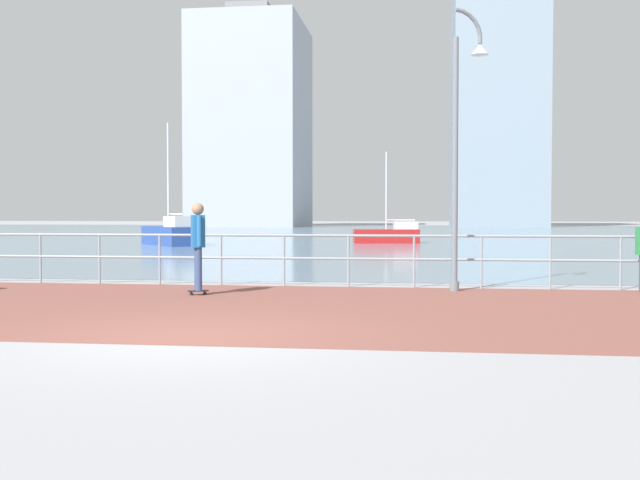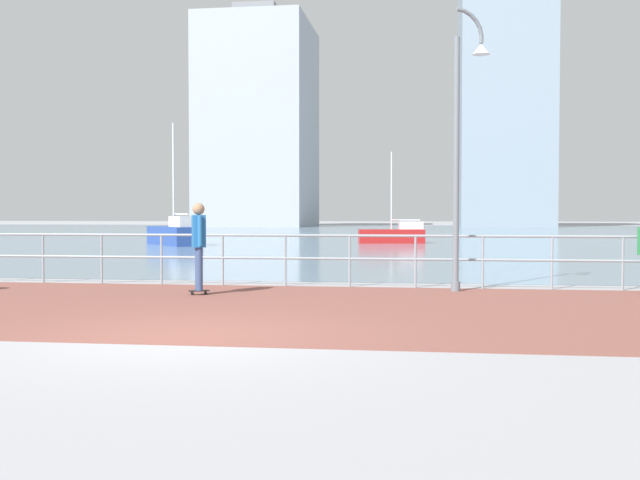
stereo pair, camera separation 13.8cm
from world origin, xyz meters
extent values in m
plane|color=#9E9EA3|center=(0.00, 40.00, 0.00)|extent=(220.00, 220.00, 0.00)
cube|color=brown|center=(0.00, 3.09, 0.00)|extent=(28.00, 7.54, 0.01)
cube|color=#6B899E|center=(0.00, 51.86, 0.00)|extent=(180.00, 88.00, 0.00)
cylinder|color=#8C99A3|center=(-5.60, 6.86, 0.55)|extent=(0.05, 0.05, 1.10)
cylinder|color=#8C99A3|center=(-4.20, 6.86, 0.55)|extent=(0.05, 0.05, 1.10)
cylinder|color=#8C99A3|center=(-2.80, 6.86, 0.55)|extent=(0.05, 0.05, 1.10)
cylinder|color=#8C99A3|center=(-1.40, 6.86, 0.55)|extent=(0.05, 0.05, 1.10)
cylinder|color=#8C99A3|center=(0.00, 6.86, 0.55)|extent=(0.05, 0.05, 1.10)
cylinder|color=#8C99A3|center=(1.40, 6.86, 0.55)|extent=(0.05, 0.05, 1.10)
cylinder|color=#8C99A3|center=(2.80, 6.86, 0.55)|extent=(0.05, 0.05, 1.10)
cylinder|color=#8C99A3|center=(4.20, 6.86, 0.55)|extent=(0.05, 0.05, 1.10)
cylinder|color=#8C99A3|center=(5.60, 6.86, 0.55)|extent=(0.05, 0.05, 1.10)
cylinder|color=#8C99A3|center=(7.00, 6.86, 0.55)|extent=(0.05, 0.05, 1.10)
cylinder|color=#8C99A3|center=(0.00, 6.86, 1.10)|extent=(25.20, 0.06, 0.06)
cylinder|color=#8C99A3|center=(0.00, 6.86, 0.61)|extent=(25.20, 0.06, 0.06)
cylinder|color=slate|center=(3.62, 6.26, 0.10)|extent=(0.19, 0.19, 0.20)
cylinder|color=slate|center=(3.62, 6.26, 2.56)|extent=(0.12, 0.12, 5.11)
cylinder|color=slate|center=(3.69, 6.29, 5.65)|extent=(0.20, 0.15, 0.11)
cylinder|color=slate|center=(3.82, 6.35, 5.61)|extent=(0.21, 0.16, 0.15)
cylinder|color=slate|center=(3.94, 6.41, 5.52)|extent=(0.20, 0.15, 0.18)
cylinder|color=slate|center=(4.04, 6.45, 5.40)|extent=(0.18, 0.14, 0.19)
cylinder|color=slate|center=(4.09, 6.47, 5.26)|extent=(0.15, 0.13, 0.19)
cylinder|color=slate|center=(4.11, 6.48, 5.11)|extent=(0.11, 0.11, 0.17)
cone|color=silver|center=(4.11, 6.48, 4.91)|extent=(0.36, 0.36, 0.22)
cylinder|color=black|center=(-1.22, 4.93, 0.03)|extent=(0.07, 0.05, 0.06)
cylinder|color=black|center=(-1.19, 4.86, 0.03)|extent=(0.07, 0.05, 0.06)
cylinder|color=black|center=(-1.45, 4.83, 0.03)|extent=(0.07, 0.05, 0.06)
cylinder|color=black|center=(-1.42, 4.76, 0.03)|extent=(0.07, 0.05, 0.06)
cube|color=black|center=(-1.32, 4.85, 0.08)|extent=(0.41, 0.26, 0.02)
cylinder|color=#384C7A|center=(-1.35, 4.92, 0.51)|extent=(0.17, 0.17, 0.83)
cylinder|color=#384C7A|center=(-1.29, 4.77, 0.51)|extent=(0.17, 0.17, 0.83)
cube|color=#236BB2|center=(-1.32, 4.85, 1.24)|extent=(0.36, 0.41, 0.62)
cylinder|color=#236BB2|center=(-1.41, 5.06, 1.25)|extent=(0.12, 0.12, 0.59)
cylinder|color=#236BB2|center=(-1.23, 4.64, 1.25)|extent=(0.12, 0.12, 0.59)
sphere|color=#A37A5B|center=(-1.32, 4.85, 1.66)|extent=(0.23, 0.23, 0.23)
cylinder|color=#2D8C4C|center=(7.32, 6.73, 1.04)|extent=(0.11, 0.11, 0.53)
cube|color=#284799|center=(-9.59, 27.45, 0.47)|extent=(3.81, 4.21, 0.93)
cube|color=silver|center=(-8.76, 26.45, 1.19)|extent=(1.72, 1.81, 0.52)
cylinder|color=silver|center=(-9.59, 27.45, 3.52)|extent=(0.10, 0.10, 5.18)
cylinder|color=silver|center=(-8.98, 26.72, 1.55)|extent=(1.31, 1.56, 0.08)
cube|color=#B21E1E|center=(1.12, 31.33, 0.37)|extent=(3.60, 1.68, 0.74)
cube|color=silver|center=(2.14, 31.52, 0.95)|extent=(1.36, 0.96, 0.41)
cylinder|color=silver|center=(1.12, 31.33, 2.81)|extent=(0.08, 0.08, 4.13)
cylinder|color=silver|center=(1.87, 31.47, 1.24)|extent=(1.55, 0.35, 0.07)
cube|color=#8493A3|center=(12.32, 88.17, 15.45)|extent=(10.92, 15.38, 30.90)
cube|color=#A3A8B2|center=(-18.36, 85.94, 12.81)|extent=(13.20, 16.35, 25.62)
cube|color=slate|center=(-18.36, 85.94, 26.62)|extent=(5.28, 6.54, 2.00)
camera|label=1|loc=(2.93, -9.38, 1.57)|focal=42.79mm
camera|label=2|loc=(3.06, -9.36, 1.57)|focal=42.79mm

